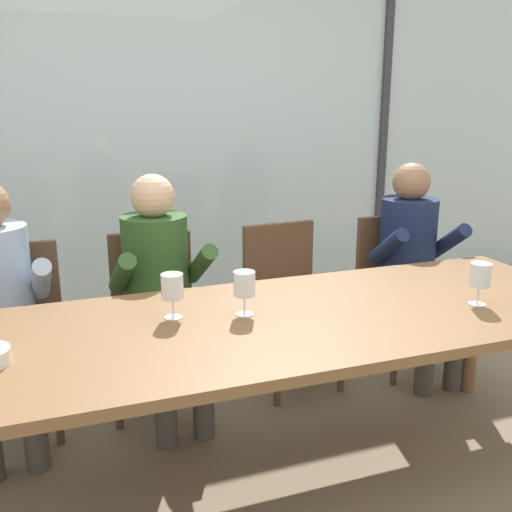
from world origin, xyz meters
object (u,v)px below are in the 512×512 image
Objects in this scene: wine_glass_near_bucket at (480,277)px; chair_near_curtain at (15,323)px; dining_table at (287,332)px; wine_glass_center_pour at (244,286)px; chair_left_of_center at (153,307)px; chair_right_of_center at (397,280)px; person_olive_shirt at (161,282)px; person_navy_polo at (414,256)px; wine_glass_by_left_taster at (172,287)px; chair_center at (286,292)px.

chair_near_curtain is at bearing 150.38° from wine_glass_near_bucket.
dining_table is 0.24m from wine_glass_center_pour.
chair_left_of_center and chair_right_of_center have the same top height.
person_olive_shirt and person_navy_polo have the same top height.
person_olive_shirt is at bearing 84.04° from wine_glass_by_left_taster.
chair_near_curtain is 0.66m from chair_left_of_center.
wine_glass_center_pour is (-1.21, -0.78, 0.34)m from chair_right_of_center.
person_navy_polo is at bearing 34.35° from dining_table.
wine_glass_center_pour is (-0.15, 0.07, 0.18)m from dining_table.
wine_glass_near_bucket reaches higher than chair_right_of_center.
chair_center is (0.36, 0.87, -0.16)m from dining_table.
person_olive_shirt reaches higher than chair_right_of_center.
chair_near_curtain is at bearing 137.17° from wine_glass_center_pour.
wine_glass_center_pour is (-0.51, -0.80, 0.34)m from chair_center.
person_navy_polo reaches higher than wine_glass_near_bucket.
person_navy_polo reaches higher than dining_table.
chair_right_of_center is (0.69, -0.02, 0.00)m from chair_center.
wine_glass_near_bucket is at bearing -108.34° from chair_right_of_center.
wine_glass_by_left_taster is (-0.06, -0.61, 0.17)m from person_olive_shirt.
person_navy_polo is at bearing -5.04° from person_olive_shirt.
person_navy_polo reaches higher than chair_near_curtain.
chair_right_of_center is at bearing 4.94° from chair_near_curtain.
chair_left_of_center is at bearing 112.73° from dining_table.
person_olive_shirt reaches higher than dining_table.
dining_table is at bearing -34.98° from chair_near_curtain.
chair_near_curtain and chair_left_of_center have the same top height.
wine_glass_by_left_taster and wine_glass_near_bucket have the same top height.
chair_center is at bearing 5.09° from person_olive_shirt.
person_navy_polo is 0.95m from wine_glass_near_bucket.
chair_left_of_center is 1.47m from person_navy_polo.
chair_right_of_center is at bearing 74.09° from wine_glass_near_bucket.
person_olive_shirt is at bearing -176.92° from person_navy_polo.
chair_center and chair_right_of_center have the same top height.
dining_table is 0.82m from person_olive_shirt.
wine_glass_center_pour is (0.26, -0.06, -0.00)m from wine_glass_by_left_taster.
person_navy_polo is (1.08, 0.74, 0.02)m from dining_table.
person_olive_shirt reaches higher than chair_left_of_center.
dining_table is 1.36m from chair_near_curtain.
chair_right_of_center is at bearing -0.49° from person_olive_shirt.
wine_glass_by_left_taster is at bearing 162.14° from dining_table.
chair_near_curtain is (-1.02, 0.88, -0.16)m from dining_table.
wine_glass_by_left_taster reaches higher than dining_table.
person_olive_shirt is (-0.35, 0.74, 0.02)m from dining_table.
wine_glass_center_pour is (-1.23, -0.67, 0.17)m from person_navy_polo.
dining_table is 3.05× the size of chair_right_of_center.
chair_right_of_center is at bearing 32.93° from wine_glass_center_pour.
dining_table is 1.31m from person_navy_polo.
person_olive_shirt reaches higher than chair_near_curtain.
wine_glass_near_bucket is (1.14, -1.02, 0.34)m from chair_left_of_center.
wine_glass_by_left_taster reaches higher than chair_near_curtain.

